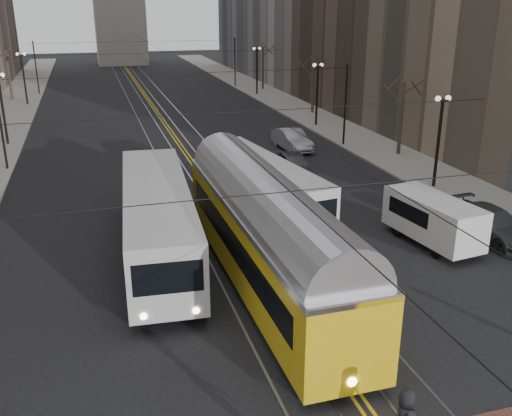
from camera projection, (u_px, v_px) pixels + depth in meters
ground at (368, 412)px, 16.58m from camera, size 260.00×260.00×0.00m
sidewalk_left at (2, 128)px, 53.18m from camera, size 5.00×140.00×0.15m
sidewalk_right at (303, 112)px, 61.10m from camera, size 5.00×140.00×0.15m
streetcar_rails at (163, 120)px, 57.17m from camera, size 4.80×130.00×0.02m
centre_lines at (163, 120)px, 57.16m from camera, size 0.42×130.00×0.01m
lamp_posts at (190, 124)px, 41.55m from camera, size 27.60×57.20×5.60m
street_trees at (176, 109)px, 47.42m from camera, size 31.68×53.28×5.60m
trolley_wires at (176, 98)px, 46.71m from camera, size 25.96×120.00×6.60m
transit_bus at (158, 222)px, 26.08m from camera, size 3.80×13.91×3.44m
streetcar at (267, 244)px, 23.31m from camera, size 3.17×16.00×3.76m
rear_bus at (261, 187)px, 31.55m from camera, size 4.34×12.07×3.08m
cargo_van at (433, 222)px, 27.66m from camera, size 2.74×5.56×2.36m
sedan_grey at (294, 165)px, 38.39m from camera, size 2.48×5.18×1.71m
sedan_silver at (292, 139)px, 45.61m from camera, size 2.05×5.10×1.65m
sedan_parked at (491, 224)px, 28.45m from camera, size 2.66×5.57×1.57m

